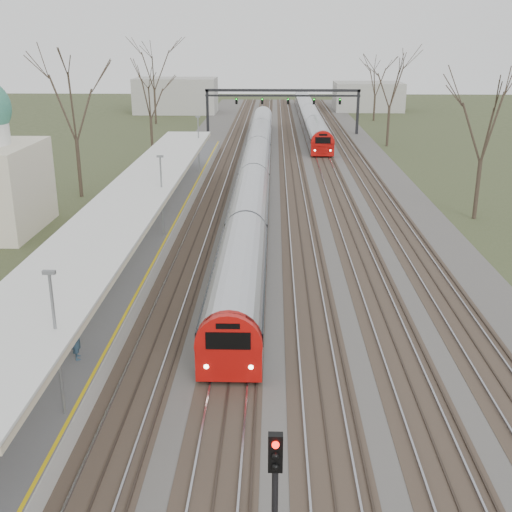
{
  "coord_description": "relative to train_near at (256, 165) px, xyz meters",
  "views": [
    {
      "loc": [
        -0.85,
        -4.18,
        12.84
      ],
      "look_at": [
        -1.73,
        27.35,
        2.0
      ],
      "focal_mm": 45.0,
      "sensor_mm": 36.0,
      "label": 1
    }
  ],
  "objects": [
    {
      "name": "passenger",
      "position": [
        -5.88,
        -37.01,
        0.42
      ],
      "size": [
        0.63,
        0.77,
        1.81
      ],
      "primitive_type": "imported",
      "rotation": [
        0.0,
        0.0,
        1.92
      ],
      "color": "#2B4255",
      "rests_on": "platform"
    },
    {
      "name": "tree_west_far",
      "position": [
        -14.5,
        -6.83,
        6.54
      ],
      "size": [
        5.5,
        5.5,
        11.33
      ],
      "color": "#2D231C",
      "rests_on": "ground"
    },
    {
      "name": "track_bed",
      "position": [
        2.76,
        0.17,
        -1.42
      ],
      "size": [
        24.0,
        160.0,
        0.22
      ],
      "color": "#474442",
      "rests_on": "ground"
    },
    {
      "name": "signal_gantry",
      "position": [
        2.79,
        30.16,
        3.43
      ],
      "size": [
        21.0,
        0.59,
        6.08
      ],
      "color": "black",
      "rests_on": "ground"
    },
    {
      "name": "tree_east_far",
      "position": [
        16.5,
        -12.83,
        5.81
      ],
      "size": [
        5.0,
        5.0,
        10.3
      ],
      "color": "#2D231C",
      "rests_on": "ground"
    },
    {
      "name": "canopy",
      "position": [
        -6.55,
        -21.84,
        2.45
      ],
      "size": [
        4.1,
        50.0,
        3.11
      ],
      "color": "slate",
      "rests_on": "platform"
    },
    {
      "name": "train_far",
      "position": [
        7.0,
        41.42,
        0.0
      ],
      "size": [
        2.62,
        60.21,
        3.05
      ],
      "color": "#A7A9B1",
      "rests_on": "ground"
    },
    {
      "name": "train_near",
      "position": [
        0.0,
        0.0,
        0.0
      ],
      "size": [
        2.62,
        75.21,
        3.05
      ],
      "color": "#A7A9B1",
      "rests_on": "ground"
    },
    {
      "name": "platform",
      "position": [
        -6.55,
        -17.33,
        -0.98
      ],
      "size": [
        3.5,
        69.0,
        1.0
      ],
      "primitive_type": "cube",
      "color": "#9E9B93",
      "rests_on": "ground"
    },
    {
      "name": "signal_post",
      "position": [
        1.75,
        -46.21,
        1.25
      ],
      "size": [
        0.35,
        0.45,
        4.1
      ],
      "color": "black",
      "rests_on": "ground"
    }
  ]
}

